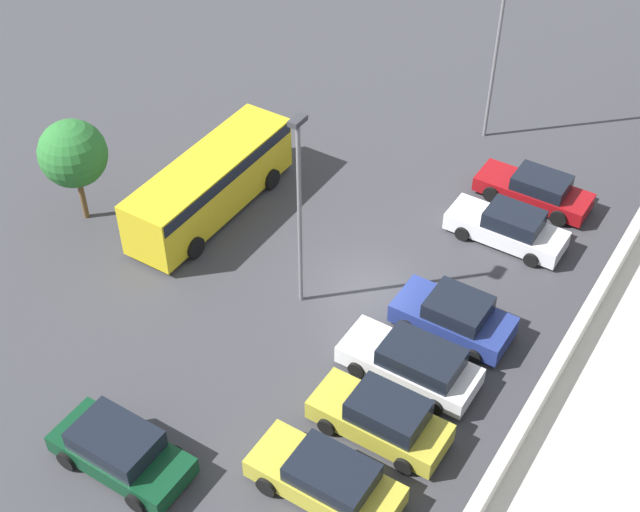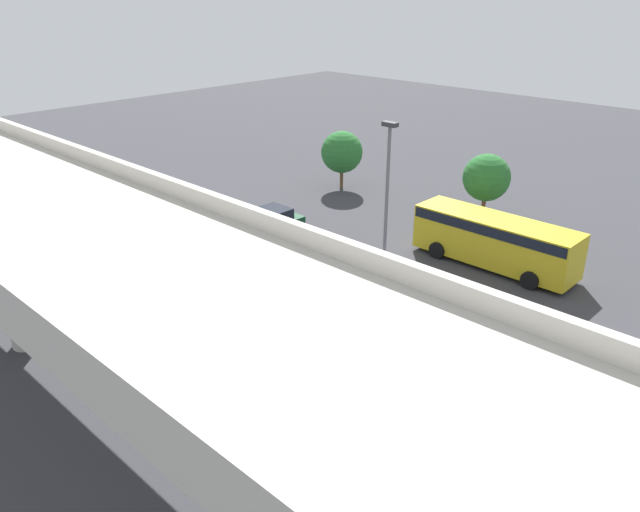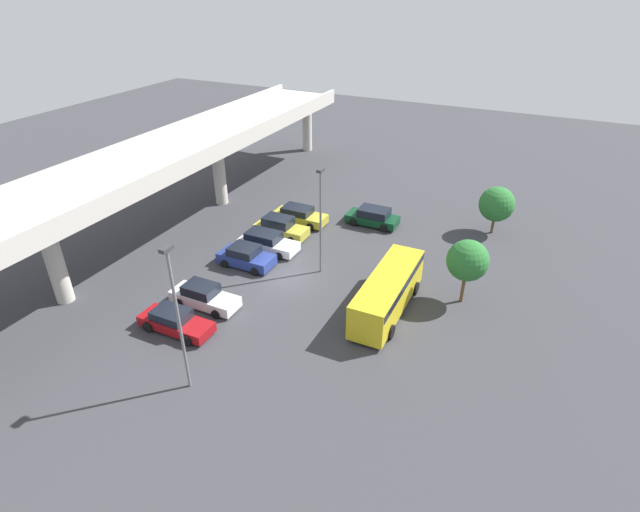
{
  "view_description": "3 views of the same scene",
  "coord_description": "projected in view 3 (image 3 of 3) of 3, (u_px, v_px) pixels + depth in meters",
  "views": [
    {
      "loc": [
        21.82,
        11.63,
        23.79
      ],
      "look_at": [
        1.64,
        -1.12,
        2.43
      ],
      "focal_mm": 50.0,
      "sensor_mm": 36.0,
      "label": 1
    },
    {
      "loc": [
        -14.77,
        19.91,
        13.73
      ],
      "look_at": [
        3.81,
        0.48,
        1.87
      ],
      "focal_mm": 35.0,
      "sensor_mm": 36.0,
      "label": 2
    },
    {
      "loc": [
        -27.09,
        -15.7,
        19.74
      ],
      "look_at": [
        2.39,
        -1.53,
        0.96
      ],
      "focal_mm": 28.0,
      "sensor_mm": 36.0,
      "label": 3
    }
  ],
  "objects": [
    {
      "name": "parked_car_6",
      "position": [
        373.0,
        217.0,
        44.21
      ],
      "size": [
        2.24,
        4.59,
        1.55
      ],
      "rotation": [
        0.0,
        0.0,
        1.57
      ],
      "color": "#0C381E",
      "rests_on": "ground_plane"
    },
    {
      "name": "parked_car_5",
      "position": [
        299.0,
        215.0,
        44.5
      ],
      "size": [
        2.19,
        4.79,
        1.51
      ],
      "rotation": [
        0.0,
        0.0,
        -1.57
      ],
      "color": "gold",
      "rests_on": "ground_plane"
    },
    {
      "name": "tree_front_left",
      "position": [
        468.0,
        261.0,
        32.64
      ],
      "size": [
        2.77,
        2.77,
        4.62
      ],
      "color": "brown",
      "rests_on": "ground_plane"
    },
    {
      "name": "lamp_post_near_aisle",
      "position": [
        177.0,
        311.0,
        24.76
      ],
      "size": [
        0.7,
        0.35,
        8.67
      ],
      "color": "slate",
      "rests_on": "ground_plane"
    },
    {
      "name": "shuttle_bus",
      "position": [
        388.0,
        290.0,
        32.59
      ],
      "size": [
        8.63,
        2.64,
        2.63
      ],
      "rotation": [
        0.0,
        0.0,
        3.14
      ],
      "color": "gold",
      "rests_on": "ground_plane"
    },
    {
      "name": "parked_car_2",
      "position": [
        246.0,
        257.0,
        38.1
      ],
      "size": [
        2.25,
        4.31,
        1.58
      ],
      "rotation": [
        0.0,
        0.0,
        -1.57
      ],
      "color": "navy",
      "rests_on": "ground_plane"
    },
    {
      "name": "lamp_post_mid_lot",
      "position": [
        321.0,
        214.0,
        35.25
      ],
      "size": [
        0.7,
        0.35,
        8.13
      ],
      "color": "slate",
      "rests_on": "ground_plane"
    },
    {
      "name": "parked_car_3",
      "position": [
        267.0,
        242.0,
        40.17
      ],
      "size": [
        2.18,
        4.86,
        1.52
      ],
      "rotation": [
        0.0,
        0.0,
        -1.57
      ],
      "color": "silver",
      "rests_on": "ground_plane"
    },
    {
      "name": "parked_car_1",
      "position": [
        204.0,
        296.0,
        33.5
      ],
      "size": [
        1.98,
        4.82,
        1.56
      ],
      "rotation": [
        0.0,
        0.0,
        -1.57
      ],
      "color": "silver",
      "rests_on": "ground_plane"
    },
    {
      "name": "tree_front_centre",
      "position": [
        497.0,
        204.0,
        41.84
      ],
      "size": [
        2.95,
        2.95,
        4.16
      ],
      "color": "brown",
      "rests_on": "ground_plane"
    },
    {
      "name": "ground_plane",
      "position": [
        287.0,
        277.0,
        36.9
      ],
      "size": [
        117.96,
        117.96,
        0.0
      ],
      "primitive_type": "plane",
      "color": "#38383D"
    },
    {
      "name": "parked_car_4",
      "position": [
        280.0,
        227.0,
        42.33
      ],
      "size": [
        2.08,
        4.59,
        1.69
      ],
      "rotation": [
        0.0,
        0.0,
        -1.57
      ],
      "color": "gold",
      "rests_on": "ground_plane"
    },
    {
      "name": "parked_car_0",
      "position": [
        175.0,
        321.0,
        31.17
      ],
      "size": [
        2.01,
        4.87,
        1.43
      ],
      "rotation": [
        0.0,
        0.0,
        -1.57
      ],
      "color": "maroon",
      "rests_on": "ground_plane"
    },
    {
      "name": "highway_overpass",
      "position": [
        144.0,
        169.0,
        38.32
      ],
      "size": [
        56.2,
        7.23,
        7.7
      ],
      "color": "#BCB7AD",
      "rests_on": "ground_plane"
    }
  ]
}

